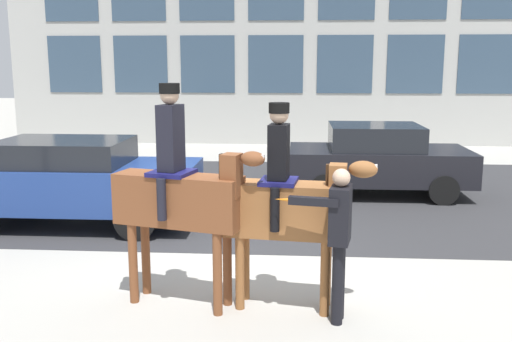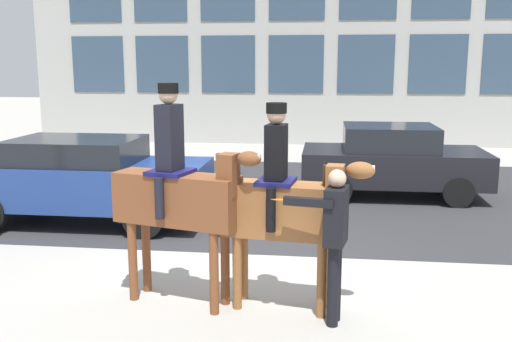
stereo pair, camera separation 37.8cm
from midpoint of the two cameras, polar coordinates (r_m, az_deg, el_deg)
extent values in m
plane|color=#9E9B93|center=(8.47, 0.32, -9.46)|extent=(80.00, 80.00, 0.00)
cube|color=#2D2D30|center=(13.01, 2.77, -2.27)|extent=(19.56, 8.50, 0.01)
cube|color=#33475B|center=(22.33, -15.04, 10.27)|extent=(1.97, 0.02, 2.04)
cube|color=#33475B|center=(21.53, -8.86, 10.50)|extent=(1.97, 0.02, 2.04)
cube|color=#33475B|center=(21.00, -2.28, 10.62)|extent=(1.97, 0.02, 2.04)
cube|color=#33475B|center=(20.75, 4.55, 10.59)|extent=(1.97, 0.02, 2.04)
cube|color=#33475B|center=(20.78, 11.45, 10.42)|extent=(1.97, 0.02, 2.04)
cube|color=#33475B|center=(21.11, 18.22, 10.10)|extent=(1.97, 0.02, 2.04)
cube|color=#33475B|center=(21.71, 24.69, 9.67)|extent=(1.97, 0.02, 2.04)
cube|color=brown|center=(6.91, -6.37, -2.81)|extent=(1.62, 0.83, 0.61)
cylinder|color=brown|center=(7.04, -1.54, -9.38)|extent=(0.11, 0.11, 1.01)
cylinder|color=brown|center=(6.77, -2.60, -10.20)|extent=(0.11, 0.11, 1.01)
cylinder|color=brown|center=(7.53, -9.49, -8.16)|extent=(0.11, 0.11, 1.01)
cylinder|color=brown|center=(7.28, -10.76, -8.86)|extent=(0.11, 0.11, 1.01)
cube|color=brown|center=(6.54, -1.13, -0.43)|extent=(0.26, 0.29, 0.50)
cube|color=black|center=(6.58, -2.09, -0.19)|extent=(0.06, 0.09, 0.45)
ellipsoid|color=brown|center=(6.41, 0.98, 1.22)|extent=(0.33, 0.27, 0.17)
cube|color=silver|center=(6.38, 1.71, 1.35)|extent=(0.11, 0.07, 0.07)
cylinder|color=black|center=(7.35, -12.00, -3.01)|extent=(0.09, 0.09, 0.55)
cube|color=#14144C|center=(6.87, -7.00, -0.10)|extent=(0.58, 0.58, 0.05)
cube|color=black|center=(6.81, -7.08, 3.37)|extent=(0.30, 0.37, 0.78)
sphere|color=#D1A889|center=(6.76, -7.18, 7.57)|extent=(0.22, 0.22, 0.22)
cylinder|color=black|center=(6.76, -7.19, 8.22)|extent=(0.24, 0.24, 0.12)
cylinder|color=black|center=(7.16, -5.91, -1.81)|extent=(0.11, 0.11, 0.49)
cylinder|color=black|center=(6.70, -8.06, -2.73)|extent=(0.11, 0.11, 0.49)
cube|color=brown|center=(6.74, 4.19, -3.91)|extent=(1.45, 0.60, 0.63)
cylinder|color=brown|center=(7.06, 8.44, -9.87)|extent=(0.11, 0.11, 0.90)
cylinder|color=brown|center=(6.77, 8.18, -10.77)|extent=(0.11, 0.11, 0.90)
cylinder|color=brown|center=(7.21, 0.29, -9.30)|extent=(0.11, 0.11, 0.90)
cylinder|color=brown|center=(6.93, -0.32, -10.14)|extent=(0.11, 0.11, 0.90)
cube|color=brown|center=(6.59, 9.55, -1.42)|extent=(0.23, 0.26, 0.47)
cube|color=#382314|center=(6.60, 8.51, -1.20)|extent=(0.05, 0.08, 0.42)
ellipsoid|color=brown|center=(6.54, 12.04, 0.05)|extent=(0.35, 0.24, 0.20)
cube|color=silver|center=(6.54, 12.91, 0.19)|extent=(0.12, 0.06, 0.08)
cylinder|color=#382314|center=(6.93, -1.92, -4.40)|extent=(0.09, 0.09, 0.55)
cube|color=#14144C|center=(6.68, 3.63, -1.07)|extent=(0.48, 0.53, 0.05)
cube|color=black|center=(6.61, 3.67, 1.91)|extent=(0.26, 0.34, 0.64)
sphere|color=#D1A889|center=(6.56, 3.71, 5.64)|extent=(0.22, 0.22, 0.22)
cylinder|color=black|center=(6.56, 3.72, 6.31)|extent=(0.24, 0.24, 0.12)
cylinder|color=black|center=(7.00, 4.00, -2.83)|extent=(0.11, 0.11, 0.51)
cylinder|color=black|center=(6.48, 3.18, -3.91)|extent=(0.11, 0.11, 0.51)
cylinder|color=black|center=(6.57, 9.39, -11.31)|extent=(0.13, 0.13, 0.94)
cylinder|color=black|center=(6.72, 9.60, -10.81)|extent=(0.13, 0.13, 0.94)
cube|color=black|center=(6.40, 9.71, -4.44)|extent=(0.29, 0.43, 0.64)
sphere|color=#D1A889|center=(6.30, 9.83, -0.75)|extent=(0.20, 0.20, 0.20)
cube|color=black|center=(6.22, 7.02, -3.12)|extent=(0.56, 0.19, 0.09)
cone|color=orange|center=(6.29, 3.91, -2.90)|extent=(0.19, 0.08, 0.04)
cube|color=navy|center=(10.98, -15.90, -1.15)|extent=(4.55, 1.86, 0.77)
cube|color=black|center=(10.92, -16.61, 1.99)|extent=(2.28, 1.64, 0.44)
cylinder|color=black|center=(9.81, -10.08, -4.61)|extent=(0.71, 0.22, 0.71)
cylinder|color=black|center=(11.40, -7.58, -2.38)|extent=(0.71, 0.22, 0.71)
cylinder|color=black|center=(12.41, -20.30, -1.89)|extent=(0.71, 0.22, 0.71)
cube|color=black|center=(13.09, 14.33, 0.50)|extent=(3.98, 1.96, 0.73)
cube|color=black|center=(12.98, 14.02, 3.26)|extent=(1.99, 1.73, 0.54)
cylinder|color=black|center=(12.51, 20.38, -1.99)|extent=(0.63, 0.24, 0.63)
cylinder|color=black|center=(14.23, 18.74, -0.42)|extent=(0.63, 0.24, 0.63)
cylinder|color=black|center=(12.17, 9.00, -1.78)|extent=(0.63, 0.24, 0.63)
cylinder|color=black|center=(13.94, 8.77, -0.19)|extent=(0.63, 0.24, 0.63)
camera|label=1|loc=(0.19, -88.50, 0.28)|focal=40.00mm
camera|label=2|loc=(0.19, 91.50, -0.28)|focal=40.00mm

